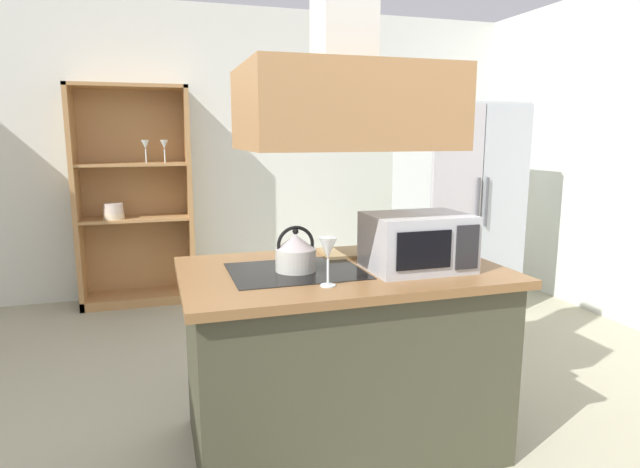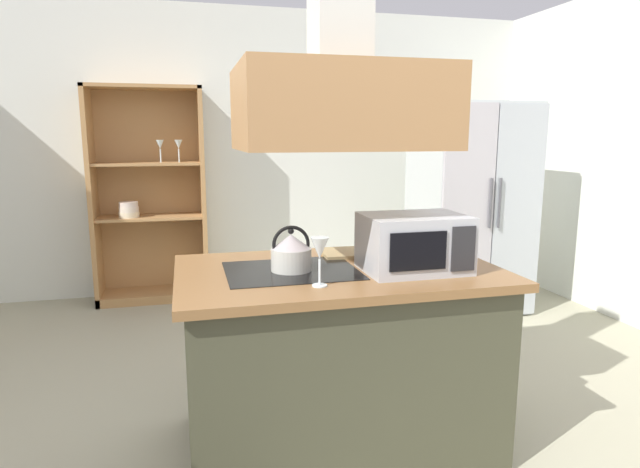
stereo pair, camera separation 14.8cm
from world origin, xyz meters
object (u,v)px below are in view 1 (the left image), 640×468
Objects in this scene: microwave at (417,242)px; kettle at (296,252)px; dish_cabinet at (135,208)px; wine_glass_on_counter at (328,250)px; cutting_board at (354,252)px; refrigerator at (456,207)px.

kettle is at bearing 166.66° from microwave.
dish_cabinet is 4.22× the size of microwave.
cutting_board is at bearing 59.38° from wine_glass_on_counter.
refrigerator is 2.18m from cutting_board.
dish_cabinet is 9.28× the size of kettle.
cutting_board is (1.17, -2.50, 0.04)m from dish_cabinet.
cutting_board is at bearing -64.98° from dish_cabinet.
refrigerator is 5.24× the size of cutting_board.
kettle reaches higher than wine_glass_on_counter.
refrigerator reaches higher than microwave.
refrigerator is 2.88m from dish_cabinet.
kettle is at bearing 103.15° from wine_glass_on_counter.
cutting_board is 0.44m from microwave.
refrigerator is at bearing 44.87° from cutting_board.
microwave reaches higher than cutting_board.
refrigerator is at bearing -19.42° from dish_cabinet.
dish_cabinet reaches higher than kettle.
wine_glass_on_counter is at bearing -120.62° from cutting_board.
refrigerator is at bearing 54.37° from microwave.
refrigerator is 2.81m from wine_glass_on_counter.
kettle is at bearing -74.25° from dish_cabinet.
dish_cabinet is 5.71× the size of cutting_board.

